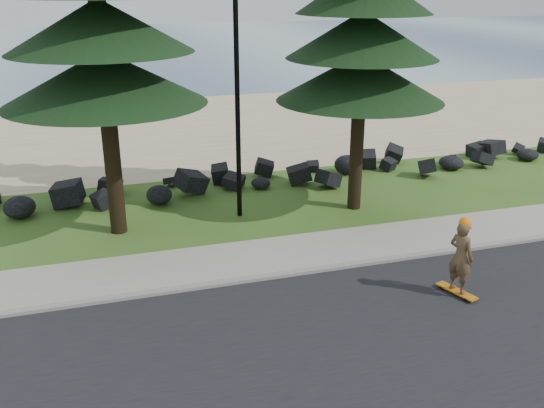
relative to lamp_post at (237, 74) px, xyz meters
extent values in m
plane|color=#33591B|center=(0.00, -3.20, -4.13)|extent=(160.00, 160.00, 0.00)
cube|color=black|center=(0.00, -7.70, -4.12)|extent=(160.00, 7.00, 0.02)
cube|color=gray|center=(0.00, -4.10, -4.08)|extent=(160.00, 0.20, 0.10)
cube|color=gray|center=(0.00, -3.00, -4.09)|extent=(160.00, 2.00, 0.08)
cube|color=tan|center=(0.00, 11.30, -4.13)|extent=(160.00, 15.00, 0.01)
cube|color=#3C5773|center=(0.00, 47.80, -4.13)|extent=(160.00, 58.00, 0.01)
cylinder|color=black|center=(3.50, -0.40, 1.87)|extent=(0.40, 0.40, 12.00)
cylinder|color=black|center=(0.00, 0.00, -0.13)|extent=(0.14, 0.14, 8.00)
cube|color=#C2690B|center=(3.45, -6.06, -4.04)|extent=(0.55, 1.02, 0.03)
imported|color=brown|center=(3.45, -6.06, -3.19)|extent=(0.57, 0.70, 1.65)
sphere|color=orange|center=(3.45, -6.06, -2.40)|extent=(0.26, 0.26, 0.26)
camera|label=1|loc=(-3.95, -16.23, 2.53)|focal=40.00mm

